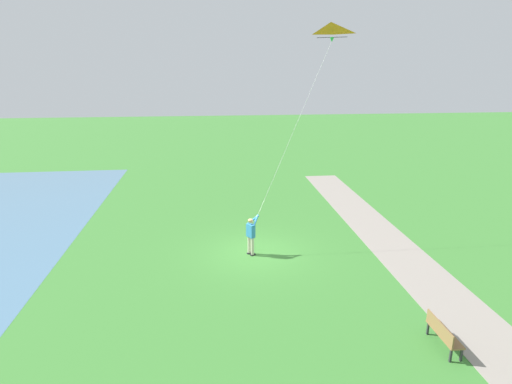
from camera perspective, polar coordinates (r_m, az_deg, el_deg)
ground_plane at (r=19.80m, az=0.02°, el=-8.16°), size 120.00×120.00×0.00m
walkway_path at (r=19.85m, az=20.04°, el=-9.12°), size 2.78×32.03×0.02m
person_kite_flyer at (r=19.28m, az=-0.66°, el=-5.47°), size 0.62×0.54×1.83m
flying_kite at (r=21.08m, az=9.85°, el=20.00°), size 4.46×2.85×8.29m
park_bench_near_walkway at (r=14.65m, az=23.63°, el=-16.78°), size 0.46×1.51×0.88m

